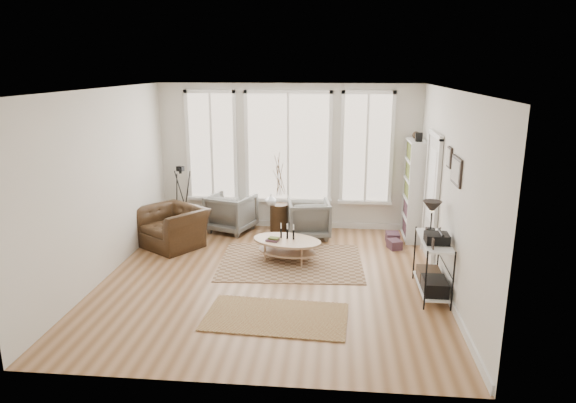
# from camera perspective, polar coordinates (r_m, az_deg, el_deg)

# --- Properties ---
(room) EXTENTS (5.50, 5.54, 2.90)m
(room) POSITION_cam_1_polar(r_m,az_deg,el_deg) (7.67, -1.75, 1.29)
(room) COLOR #A67A53
(room) RESTS_ON ground
(bay_window) EXTENTS (4.14, 0.12, 2.24)m
(bay_window) POSITION_cam_1_polar(r_m,az_deg,el_deg) (10.26, 0.01, 5.80)
(bay_window) COLOR tan
(bay_window) RESTS_ON ground
(door) EXTENTS (0.09, 1.06, 2.22)m
(door) POSITION_cam_1_polar(r_m,az_deg,el_deg) (8.92, 15.69, 0.67)
(door) COLOR silver
(door) RESTS_ON ground
(bookcase) EXTENTS (0.31, 0.85, 2.06)m
(bookcase) POSITION_cam_1_polar(r_m,az_deg,el_deg) (9.97, 13.82, 1.27)
(bookcase) COLOR white
(bookcase) RESTS_ON ground
(low_shelf) EXTENTS (0.38, 1.08, 1.30)m
(low_shelf) POSITION_cam_1_polar(r_m,az_deg,el_deg) (7.71, 15.79, -6.34)
(low_shelf) COLOR white
(low_shelf) RESTS_ON ground
(wall_art) EXTENTS (0.04, 0.88, 0.44)m
(wall_art) POSITION_cam_1_polar(r_m,az_deg,el_deg) (7.40, 18.00, 3.64)
(wall_art) COLOR black
(wall_art) RESTS_ON ground
(rug_main) EXTENTS (2.46, 1.90, 0.01)m
(rug_main) POSITION_cam_1_polar(r_m,az_deg,el_deg) (8.75, 0.32, -6.73)
(rug_main) COLOR brown
(rug_main) RESTS_ON ground
(rug_runner) EXTENTS (1.93, 1.14, 0.01)m
(rug_runner) POSITION_cam_1_polar(r_m,az_deg,el_deg) (6.95, -1.34, -12.65)
(rug_runner) COLOR brown
(rug_runner) RESTS_ON ground
(coffee_table) EXTENTS (1.34, 1.04, 0.55)m
(coffee_table) POSITION_cam_1_polar(r_m,az_deg,el_deg) (8.73, -0.16, -4.77)
(coffee_table) COLOR tan
(coffee_table) RESTS_ON ground
(armchair_left) EXTENTS (1.04, 1.06, 0.76)m
(armchair_left) POSITION_cam_1_polar(r_m,az_deg,el_deg) (10.32, -6.31, -1.23)
(armchair_left) COLOR slate
(armchair_left) RESTS_ON ground
(armchair_right) EXTENTS (0.90, 0.92, 0.73)m
(armchair_right) POSITION_cam_1_polar(r_m,az_deg,el_deg) (9.92, 2.31, -1.91)
(armchair_right) COLOR slate
(armchair_right) RESTS_ON ground
(side_table) EXTENTS (0.37, 0.37, 1.56)m
(side_table) POSITION_cam_1_polar(r_m,az_deg,el_deg) (10.16, -0.99, 0.76)
(side_table) COLOR #372212
(side_table) RESTS_ON ground
(vase) EXTENTS (0.24, 0.24, 0.23)m
(vase) POSITION_cam_1_polar(r_m,az_deg,el_deg) (10.11, -1.91, 0.21)
(vase) COLOR silver
(vase) RESTS_ON side_table
(accent_chair) EXTENTS (1.46, 1.42, 0.72)m
(accent_chair) POSITION_cam_1_polar(r_m,az_deg,el_deg) (9.65, -12.72, -2.79)
(accent_chair) COLOR #372212
(accent_chair) RESTS_ON ground
(tripod_camera) EXTENTS (0.47, 0.47, 1.35)m
(tripod_camera) POSITION_cam_1_polar(r_m,az_deg,el_deg) (10.28, -11.68, -0.12)
(tripod_camera) COLOR black
(tripod_camera) RESTS_ON ground
(book_stack_near) EXTENTS (0.25, 0.31, 0.20)m
(book_stack_near) POSITION_cam_1_polar(r_m,az_deg,el_deg) (9.84, 11.55, -3.97)
(book_stack_near) COLOR maroon
(book_stack_near) RESTS_ON ground
(book_stack_far) EXTENTS (0.28, 0.31, 0.17)m
(book_stack_far) POSITION_cam_1_polar(r_m,az_deg,el_deg) (9.54, 11.74, -4.68)
(book_stack_far) COLOR maroon
(book_stack_far) RESTS_ON ground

